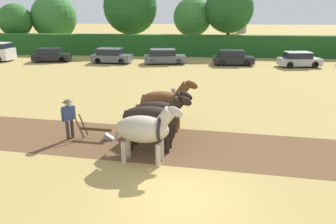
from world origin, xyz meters
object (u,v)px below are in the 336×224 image
at_px(plow, 99,132).
at_px(parked_car_left, 51,55).
at_px(tree_far_left, 15,21).
at_px(parked_car_center, 164,57).
at_px(farmer_beside_team, 173,102).
at_px(draft_horse_lead_left, 145,129).
at_px(tree_center_right, 229,9).
at_px(parked_car_center_left, 111,56).
at_px(tree_center_left, 130,7).
at_px(draft_horse_lead_right, 153,118).
at_px(tree_left, 54,17).
at_px(draft_horse_trail_left, 160,111).
at_px(tree_center, 192,17).
at_px(farmer_at_plow, 69,116).
at_px(parked_car_center_right, 233,58).
at_px(draft_horse_trail_right, 165,101).
at_px(parked_car_right, 299,60).

relative_size(plow, parked_car_left, 0.41).
xyz_separation_m(tree_far_left, parked_car_center, (21.14, -9.46, -3.27)).
bearing_deg(farmer_beside_team, draft_horse_lead_left, -61.41).
height_order(tree_center_right, parked_car_center_left, tree_center_right).
bearing_deg(tree_center_left, draft_horse_lead_right, -77.02).
distance_m(tree_left, parked_car_center_left, 16.98).
bearing_deg(draft_horse_trail_left, tree_center, 94.82).
xyz_separation_m(tree_far_left, tree_left, (4.25, 2.67, 0.36)).
distance_m(farmer_at_plow, parked_car_left, 23.73).
height_order(draft_horse_lead_right, parked_car_center, draft_horse_lead_right).
relative_size(tree_far_left, parked_car_center_right, 1.51).
bearing_deg(farmer_at_plow, draft_horse_lead_left, 9.12).
bearing_deg(tree_center_left, tree_center_right, -6.16).
bearing_deg(draft_horse_lead_left, tree_center_left, 108.20).
height_order(tree_far_left, farmer_at_plow, tree_far_left).
distance_m(draft_horse_lead_left, parked_car_center_right, 23.50).
height_order(tree_left, parked_car_left, tree_left).
bearing_deg(farmer_at_plow, tree_center_left, 134.12).
relative_size(farmer_beside_team, parked_car_center_left, 0.41).
height_order(tree_center, parked_car_center_right, tree_center).
distance_m(tree_left, plow, 37.06).
xyz_separation_m(draft_horse_trail_left, parked_car_center_left, (-7.61, 20.59, -0.53)).
relative_size(tree_center_right, parked_car_left, 2.05).
xyz_separation_m(tree_left, tree_center_left, (11.12, -0.72, 1.34)).
height_order(draft_horse_lead_left, draft_horse_trail_right, draft_horse_trail_right).
xyz_separation_m(parked_car_left, parked_car_center, (12.36, -0.31, 0.03)).
distance_m(draft_horse_lead_left, parked_car_center_left, 24.10).
bearing_deg(parked_car_left, farmer_beside_team, -62.08).
height_order(tree_left, farmer_beside_team, tree_left).
distance_m(tree_far_left, parked_car_left, 13.11).
xyz_separation_m(farmer_beside_team, parked_car_left, (-14.77, 18.47, -0.31)).
relative_size(plow, farmer_at_plow, 0.96).
relative_size(draft_horse_trail_left, parked_car_center_left, 0.64).
relative_size(tree_left, tree_center, 1.08).
height_order(draft_horse_lead_right, farmer_at_plow, draft_horse_lead_right).
bearing_deg(parked_car_right, tree_left, 149.99).
distance_m(tree_center_right, draft_horse_trail_right, 30.18).
xyz_separation_m(tree_left, plow, (16.23, -33.07, -4.04)).
distance_m(tree_left, draft_horse_lead_left, 39.86).
relative_size(tree_left, plow, 4.38).
distance_m(tree_center, parked_car_right, 16.38).
xyz_separation_m(tree_center, tree_center_right, (4.67, -1.00, 1.07)).
distance_m(tree_far_left, parked_car_center_left, 18.50).
distance_m(tree_center, plow, 32.38).
xyz_separation_m(draft_horse_trail_left, parked_car_left, (-14.37, 20.93, -0.56)).
xyz_separation_m(farmer_at_plow, parked_car_left, (-10.44, 21.31, -0.34)).
bearing_deg(farmer_at_plow, parked_car_center_right, 104.20).
xyz_separation_m(tree_far_left, tree_center, (23.72, 1.55, 0.44)).
bearing_deg(parked_car_center_right, tree_far_left, 158.13).
bearing_deg(draft_horse_trail_right, tree_center_right, 86.00).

